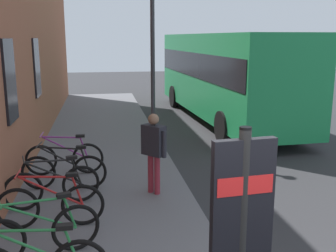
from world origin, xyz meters
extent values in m
plane|color=#2D2D30|center=(6.00, -1.00, 0.00)|extent=(60.00, 60.00, 0.00)
cube|color=slate|center=(8.00, 1.75, 0.06)|extent=(24.00, 3.50, 0.12)
cube|color=black|center=(5.50, 3.48, 2.40)|extent=(0.90, 0.06, 1.60)
cube|color=black|center=(9.00, 3.48, 2.40)|extent=(0.90, 0.06, 1.60)
cylinder|color=#267F3F|center=(1.90, 2.59, 0.76)|extent=(0.05, 1.02, 0.58)
cylinder|color=#267F3F|center=(1.90, 2.67, 1.00)|extent=(0.04, 0.85, 0.09)
cylinder|color=#267F3F|center=(1.90, 2.17, 0.73)|extent=(0.04, 0.18, 0.51)
cube|color=black|center=(1.90, 2.24, 1.02)|extent=(0.10, 0.20, 0.06)
torus|color=black|center=(2.95, 2.19, 0.48)|extent=(0.28, 0.70, 0.72)
cylinder|color=#267F3F|center=(2.80, 2.67, 0.76)|extent=(0.34, 0.98, 0.58)
cylinder|color=#267F3F|center=(2.78, 2.74, 1.00)|extent=(0.29, 0.82, 0.09)
cylinder|color=#267F3F|center=(2.93, 2.26, 0.73)|extent=(0.09, 0.19, 0.51)
cube|color=black|center=(2.91, 2.33, 1.02)|extent=(0.16, 0.22, 0.06)
torus|color=black|center=(3.79, 3.17, 0.48)|extent=(0.07, 0.72, 0.72)
torus|color=black|center=(3.78, 2.12, 0.48)|extent=(0.07, 0.72, 0.72)
cylinder|color=#B21E1E|center=(3.78, 2.62, 0.76)|extent=(0.05, 1.02, 0.58)
cylinder|color=#B21E1E|center=(3.78, 2.70, 1.00)|extent=(0.05, 0.85, 0.09)
cylinder|color=#B21E1E|center=(3.78, 2.20, 0.73)|extent=(0.04, 0.18, 0.51)
cube|color=black|center=(3.78, 2.27, 1.02)|extent=(0.10, 0.20, 0.06)
cylinder|color=#B21E1E|center=(3.79, 3.12, 1.08)|extent=(0.48, 0.03, 0.02)
torus|color=black|center=(4.56, 3.22, 0.48)|extent=(0.22, 0.71, 0.72)
torus|color=black|center=(4.80, 2.19, 0.48)|extent=(0.22, 0.71, 0.72)
cylinder|color=black|center=(4.68, 2.68, 0.76)|extent=(0.27, 1.00, 0.58)
cylinder|color=black|center=(4.67, 2.75, 1.00)|extent=(0.23, 0.84, 0.09)
cylinder|color=black|center=(4.78, 2.27, 0.73)|extent=(0.08, 0.19, 0.51)
cube|color=black|center=(4.76, 2.34, 1.02)|extent=(0.14, 0.22, 0.06)
cylinder|color=black|center=(4.57, 3.17, 1.08)|extent=(0.47, 0.13, 0.02)
torus|color=black|center=(5.59, 3.09, 0.48)|extent=(0.15, 0.72, 0.72)
torus|color=black|center=(5.46, 2.05, 0.48)|extent=(0.15, 0.72, 0.72)
cylinder|color=black|center=(5.53, 2.54, 0.76)|extent=(0.16, 1.01, 0.58)
cylinder|color=black|center=(5.53, 2.62, 1.00)|extent=(0.14, 0.85, 0.09)
cylinder|color=black|center=(5.47, 2.12, 0.73)|extent=(0.06, 0.19, 0.51)
cube|color=black|center=(5.48, 2.20, 1.02)|extent=(0.12, 0.21, 0.06)
cylinder|color=black|center=(5.59, 3.04, 1.08)|extent=(0.48, 0.08, 0.02)
torus|color=black|center=(6.48, 3.15, 0.48)|extent=(0.08, 0.72, 0.72)
torus|color=black|center=(6.45, 2.10, 0.48)|extent=(0.08, 0.72, 0.72)
cylinder|color=#8C338C|center=(6.46, 2.60, 0.76)|extent=(0.06, 1.02, 0.58)
cylinder|color=#8C338C|center=(6.47, 2.68, 1.00)|extent=(0.06, 0.85, 0.09)
cylinder|color=#8C338C|center=(6.45, 2.18, 0.73)|extent=(0.04, 0.19, 0.51)
cube|color=black|center=(6.45, 2.25, 1.02)|extent=(0.11, 0.20, 0.06)
cylinder|color=#8C338C|center=(6.48, 3.10, 1.08)|extent=(0.48, 0.04, 0.02)
cube|color=black|center=(0.34, 0.63, 1.87)|extent=(0.13, 0.56, 1.10)
cube|color=red|center=(0.34, 0.63, 2.03)|extent=(0.14, 0.50, 0.16)
cube|color=#1E8C4C|center=(12.47, -3.00, 1.85)|extent=(10.60, 2.98, 3.00)
cube|color=black|center=(12.47, -3.00, 2.21)|extent=(10.40, 3.01, 0.90)
cylinder|color=black|center=(9.17, -4.35, 0.50)|extent=(1.01, 0.30, 1.00)
cylinder|color=black|center=(9.06, -1.96, 0.50)|extent=(1.01, 0.30, 1.00)
cylinder|color=black|center=(15.88, -4.04, 0.50)|extent=(1.01, 0.30, 1.00)
cylinder|color=black|center=(15.77, -1.65, 0.50)|extent=(1.01, 0.30, 1.00)
cylinder|color=maroon|center=(4.93, 0.70, 0.52)|extent=(0.12, 0.12, 0.81)
cylinder|color=maroon|center=(5.06, 0.81, 0.52)|extent=(0.12, 0.12, 0.81)
cube|color=#26262D|center=(4.99, 0.76, 1.23)|extent=(0.51, 0.49, 0.61)
sphere|color=#8C664C|center=(4.99, 0.76, 1.65)|extent=(0.22, 0.22, 0.22)
cylinder|color=#26262D|center=(4.80, 0.58, 1.19)|extent=(0.09, 0.09, 0.54)
cylinder|color=#26262D|center=(5.19, 0.93, 1.19)|extent=(0.09, 0.09, 0.54)
cylinder|color=#333338|center=(8.51, 0.30, 2.86)|extent=(0.12, 0.12, 5.49)
camera|label=1|loc=(-2.64, 1.76, 3.22)|focal=42.91mm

